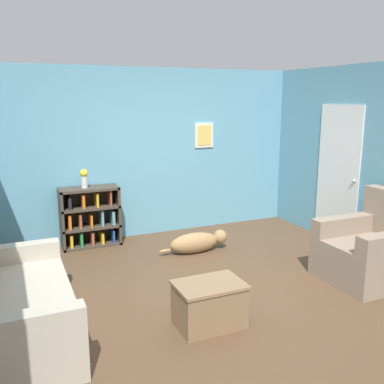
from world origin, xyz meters
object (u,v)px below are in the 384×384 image
bookshelf (90,217)px  recliner_chair (372,250)px  dog (197,242)px  couch (13,306)px  vase (84,177)px  coffee_table (209,303)px

bookshelf → recliner_chair: bearing=-42.1°
dog → recliner_chair: bearing=-47.3°
dog → bookshelf: bearing=145.3°
couch → vase: vase is taller
couch → dog: bearing=29.4°
vase → couch: bearing=-115.0°
recliner_chair → vase: bearing=138.6°
couch → vase: 2.60m
couch → vase: bearing=65.0°
bookshelf → coffee_table: bearing=-77.9°
vase → bookshelf: bearing=19.7°
vase → recliner_chair: bearing=-41.4°
dog → couch: bearing=-150.6°
couch → recliner_chair: 3.99m
recliner_chair → coffee_table: (-2.27, -0.20, -0.13)m
dog → vase: bearing=146.9°
recliner_chair → bookshelf: bearing=137.9°
coffee_table → recliner_chair: bearing=5.0°
coffee_table → vase: size_ratio=2.36×
recliner_chair → coffee_table: bearing=-175.0°
recliner_chair → dog: 2.28m
bookshelf → dog: bookshelf is taller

